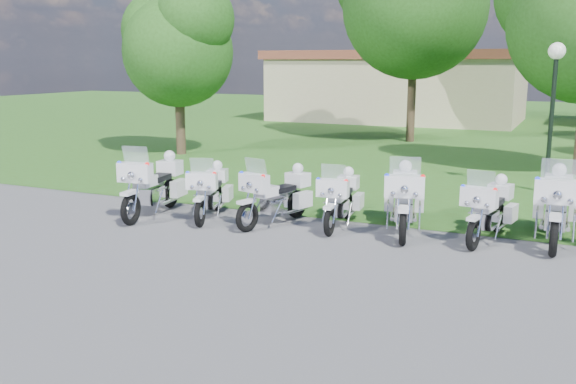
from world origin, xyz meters
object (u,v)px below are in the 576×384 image
at_px(lamp_post, 555,80).
at_px(motorcycle_2, 277,195).
at_px(motorcycle_6, 556,205).
at_px(motorcycle_5, 490,209).
at_px(motorcycle_0, 154,184).
at_px(motorcycle_3, 341,198).
at_px(motorcycle_1, 210,191).
at_px(motorcycle_4, 404,198).

bearing_deg(lamp_post, motorcycle_2, -130.15).
xyz_separation_m(motorcycle_6, lamp_post, (-0.44, 5.12, 2.28)).
bearing_deg(motorcycle_6, motorcycle_2, 8.36).
relative_size(motorcycle_5, motorcycle_6, 0.84).
xyz_separation_m(motorcycle_0, motorcycle_5, (7.32, 1.02, -0.08)).
bearing_deg(motorcycle_2, motorcycle_3, -148.19).
bearing_deg(lamp_post, motorcycle_1, -137.46).
height_order(motorcycle_3, motorcycle_5, motorcycle_5).
xyz_separation_m(motorcycle_3, lamp_post, (3.81, 5.70, 2.41)).
xyz_separation_m(motorcycle_0, motorcycle_4, (5.62, 0.91, 0.00)).
bearing_deg(motorcycle_1, motorcycle_2, 167.12).
bearing_deg(motorcycle_0, motorcycle_6, -177.89).
xyz_separation_m(motorcycle_4, motorcycle_6, (2.90, 0.49, 0.03)).
bearing_deg(motorcycle_4, motorcycle_3, -9.94).
relative_size(motorcycle_0, lamp_post, 0.63).
distance_m(motorcycle_5, lamp_post, 6.05).
relative_size(motorcycle_1, motorcycle_2, 0.96).
xyz_separation_m(motorcycle_2, lamp_post, (5.14, 6.10, 2.37)).
distance_m(motorcycle_2, lamp_post, 8.32).
relative_size(motorcycle_1, motorcycle_4, 0.86).
bearing_deg(motorcycle_6, motorcycle_4, 8.03).
distance_m(motorcycle_5, motorcycle_6, 1.27).
bearing_deg(motorcycle_2, motorcycle_6, -154.69).
bearing_deg(motorcycle_5, motorcycle_4, 12.79).
bearing_deg(motorcycle_3, motorcycle_0, 5.02).
relative_size(motorcycle_2, motorcycle_3, 1.03).
xyz_separation_m(motorcycle_2, motorcycle_4, (2.69, 0.49, 0.07)).
xyz_separation_m(motorcycle_1, motorcycle_4, (4.31, 0.60, 0.10)).
relative_size(motorcycle_1, motorcycle_3, 0.98).
bearing_deg(motorcycle_1, motorcycle_0, -3.54).
relative_size(motorcycle_1, motorcycle_6, 0.81).
xyz_separation_m(motorcycle_3, motorcycle_6, (4.25, 0.59, 0.13)).
relative_size(motorcycle_2, motorcycle_5, 1.00).
height_order(motorcycle_2, motorcycle_3, motorcycle_2).
bearing_deg(motorcycle_5, motorcycle_2, 16.96).
xyz_separation_m(motorcycle_1, motorcycle_6, (7.21, 1.09, 0.12)).
distance_m(motorcycle_3, lamp_post, 7.27).
bearing_deg(motorcycle_0, motorcycle_3, -176.40).
height_order(motorcycle_0, motorcycle_3, motorcycle_0).
bearing_deg(motorcycle_4, motorcycle_0, -4.77).
height_order(motorcycle_3, lamp_post, lamp_post).
bearing_deg(motorcycle_4, motorcycle_2, -3.69).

